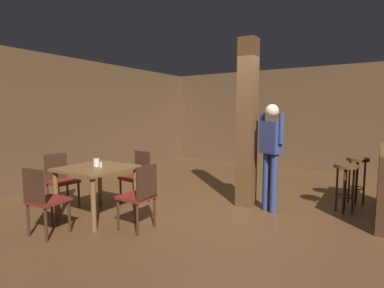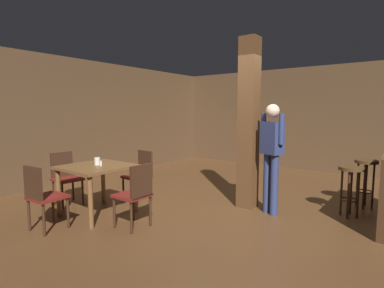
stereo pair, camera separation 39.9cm
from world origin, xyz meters
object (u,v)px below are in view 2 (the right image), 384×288
Objects in this scene: bar_stool_mid at (366,172)px; chair_east at (136,192)px; dining_table at (97,174)px; salt_shaker at (101,163)px; chair_north at (140,173)px; napkin_cup at (97,161)px; standing_person at (272,151)px; bar_stool_near at (350,179)px; chair_west at (65,175)px; chair_south at (42,194)px.

chair_east is at bearing -129.36° from bar_stool_mid.
salt_shaker is at bearing 16.12° from dining_table.
chair_north is 7.57× the size of napkin_cup.
bar_stool_near is at bearing 30.15° from standing_person.
bar_stool_mid is at bearing 31.11° from chair_north.
chair_north reaches higher than napkin_cup.
chair_west is 1.20m from chair_south.
chair_east is (1.79, -0.01, 0.00)m from chair_west.
dining_table is 1.08× the size of chair_west.
bar_stool_mid is (2.40, 2.93, 0.10)m from chair_east.
salt_shaker is 3.82m from bar_stool_near.
chair_west is at bearing 179.61° from chair_east.
chair_east reaches higher than dining_table.
chair_south is 0.52× the size of standing_person.
chair_south is 4.45m from bar_stool_near.
chair_north reaches higher than dining_table.
standing_person is (1.25, 1.68, 0.50)m from chair_east.
bar_stool_near is (2.27, 2.27, 0.07)m from chair_east.
napkin_cup is (-0.94, 0.07, 0.33)m from chair_east.
salt_shaker reaches higher than bar_stool_near.
chair_west reaches higher than bar_stool_near.
dining_table is 1.20× the size of bar_stool_mid.
chair_north is at bearing 86.82° from napkin_cup.
standing_person is 1.26m from bar_stool_near.
bar_stool_mid is (3.31, 2.89, -0.04)m from dining_table.
chair_north is 2.32m from standing_person.
dining_table is 1.08× the size of chair_east.
chair_south is at bearing -90.75° from chair_north.
standing_person is at bearing 19.12° from chair_north.
salt_shaker is at bearing 176.23° from chair_east.
chair_east is 3.79m from bar_stool_mid.
standing_person reaches higher than salt_shaker.
chair_west is at bearing -150.86° from bar_stool_near.
bar_stool_near is at bearing 34.39° from napkin_cup.
chair_south is (0.87, -0.84, 0.00)m from chair_west.
standing_person reaches higher than napkin_cup.
bar_stool_near is at bearing -101.05° from bar_stool_mid.
chair_north is at bearing -148.89° from bar_stool_mid.
bar_stool_mid is (3.35, 2.85, -0.23)m from napkin_cup.
standing_person is (2.15, 1.65, 0.36)m from dining_table.
bar_stool_near is (3.10, 2.22, -0.23)m from salt_shaker.
chair_west is at bearing 136.03° from chair_south.
dining_table is at bearing -142.60° from standing_person.
napkin_cup is 0.12m from salt_shaker.
chair_west is 1.79m from chair_east.
bar_stool_mid reaches higher than bar_stool_near.
napkin_cup is (0.84, 0.06, 0.33)m from chair_west.
chair_west and chair_north have the same top height.
napkin_cup is 0.15× the size of bar_stool_near.
standing_person is (2.15, 0.74, 0.50)m from chair_north.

